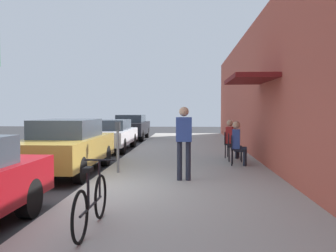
# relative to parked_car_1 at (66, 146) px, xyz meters

# --- Properties ---
(ground_plane) EXTENTS (60.00, 60.00, 0.00)m
(ground_plane) POSITION_rel_parked_car_1_xyz_m (1.10, -2.54, -0.76)
(ground_plane) COLOR #2D2D30
(sidewalk_slab) EXTENTS (4.50, 32.00, 0.12)m
(sidewalk_slab) POSITION_rel_parked_car_1_xyz_m (3.35, -0.54, -0.70)
(sidewalk_slab) COLOR #9E9B93
(sidewalk_slab) RESTS_ON ground_plane
(building_facade) EXTENTS (1.40, 32.00, 4.77)m
(building_facade) POSITION_rel_parked_car_1_xyz_m (5.74, -0.53, 1.62)
(building_facade) COLOR #BC5442
(building_facade) RESTS_ON ground_plane
(parked_car_1) EXTENTS (1.80, 4.40, 1.48)m
(parked_car_1) POSITION_rel_parked_car_1_xyz_m (0.00, 0.00, 0.00)
(parked_car_1) COLOR #A58433
(parked_car_1) RESTS_ON ground_plane
(parked_car_2) EXTENTS (1.80, 4.40, 1.31)m
(parked_car_2) POSITION_rel_parked_car_1_xyz_m (0.00, 5.69, -0.07)
(parked_car_2) COLOR silver
(parked_car_2) RESTS_ON ground_plane
(parked_car_3) EXTENTS (1.80, 4.40, 1.45)m
(parked_car_3) POSITION_rel_parked_car_1_xyz_m (0.00, 11.45, -0.01)
(parked_car_3) COLOR black
(parked_car_3) RESTS_ON ground_plane
(parking_meter) EXTENTS (0.12, 0.10, 1.32)m
(parking_meter) POSITION_rel_parked_car_1_xyz_m (1.55, -0.52, 0.13)
(parking_meter) COLOR slate
(parking_meter) RESTS_ON sidewalk_slab
(bicycle_0) EXTENTS (0.46, 1.71, 0.90)m
(bicycle_0) POSITION_rel_parked_car_1_xyz_m (2.05, -5.02, -0.28)
(bicycle_0) COLOR black
(bicycle_0) RESTS_ON sidewalk_slab
(cafe_chair_0) EXTENTS (0.50, 0.50, 0.87)m
(cafe_chair_0) POSITION_rel_parked_car_1_xyz_m (4.77, 0.94, -0.14)
(cafe_chair_0) COLOR black
(cafe_chair_0) RESTS_ON sidewalk_slab
(seated_patron_0) EXTENTS (0.47, 0.41, 1.29)m
(seated_patron_0) POSITION_rel_parked_car_1_xyz_m (4.83, 0.93, 0.05)
(seated_patron_0) COLOR #232838
(seated_patron_0) RESTS_ON sidewalk_slab
(cafe_chair_1) EXTENTS (0.48, 0.48, 0.87)m
(cafe_chair_1) POSITION_rel_parked_car_1_xyz_m (4.77, 1.77, -0.14)
(cafe_chair_1) COLOR black
(cafe_chair_1) RESTS_ON sidewalk_slab
(cafe_chair_2) EXTENTS (0.55, 0.55, 0.87)m
(cafe_chair_2) POSITION_rel_parked_car_1_xyz_m (4.77, 2.60, -0.14)
(cafe_chair_2) COLOR black
(cafe_chair_2) RESTS_ON sidewalk_slab
(seated_patron_2) EXTENTS (0.51, 0.46, 1.29)m
(seated_patron_2) POSITION_rel_parked_car_1_xyz_m (4.83, 2.58, 0.05)
(seated_patron_2) COLOR #232838
(seated_patron_2) RESTS_ON sidewalk_slab
(pedestrian_standing) EXTENTS (0.36, 0.22, 1.70)m
(pedestrian_standing) POSITION_rel_parked_car_1_xyz_m (3.27, -1.47, 0.36)
(pedestrian_standing) COLOR #232838
(pedestrian_standing) RESTS_ON sidewalk_slab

